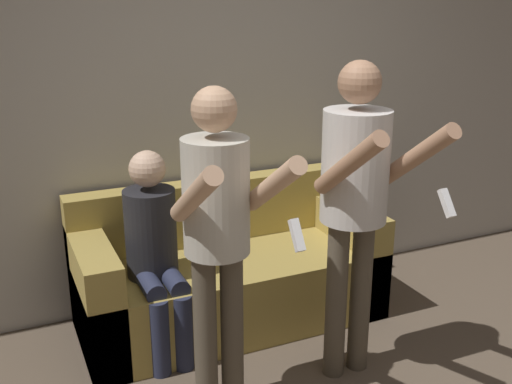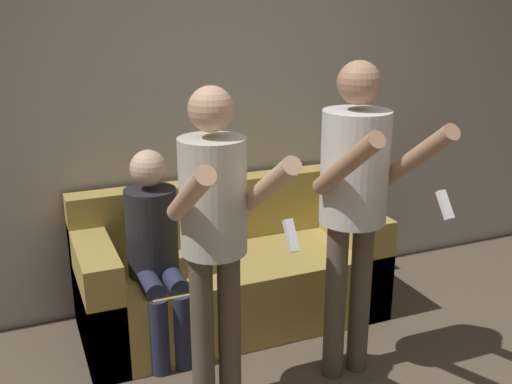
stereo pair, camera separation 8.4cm
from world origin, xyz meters
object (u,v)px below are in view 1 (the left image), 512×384
at_px(person_standing_left, 218,223).
at_px(person_standing_right, 356,189).
at_px(couch, 229,275).
at_px(person_seated, 155,247).

bearing_deg(person_standing_left, person_standing_right, 0.16).
xyz_separation_m(couch, person_seated, (-0.49, -0.15, 0.34)).
xyz_separation_m(person_standing_left, person_standing_right, (0.72, 0.00, 0.07)).
height_order(couch, person_standing_left, person_standing_left).
height_order(person_standing_right, person_seated, person_standing_right).
relative_size(couch, person_standing_left, 1.16).
height_order(person_standing_left, person_standing_right, person_standing_right).
bearing_deg(person_standing_left, couch, 65.59).
bearing_deg(couch, person_standing_right, -65.50).
bearing_deg(couch, person_standing_left, -114.41).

